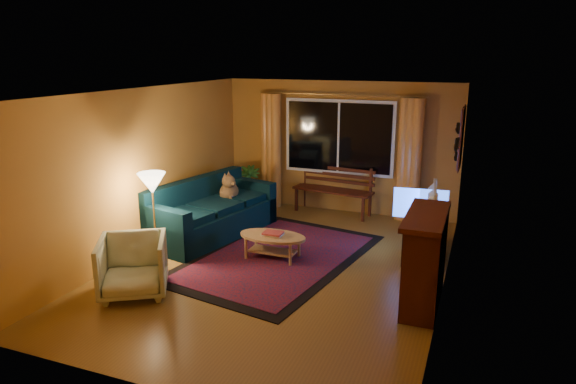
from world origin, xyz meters
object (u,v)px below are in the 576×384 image
(bench, at_px, (333,202))
(sofa, at_px, (212,209))
(floor_lamp, at_px, (154,219))
(coffee_table, at_px, (273,247))
(armchair, at_px, (133,263))
(tv_console, at_px, (425,239))

(bench, xyz_separation_m, sofa, (-1.54, -1.92, 0.24))
(bench, relative_size, floor_lamp, 1.15)
(sofa, xyz_separation_m, coffee_table, (1.34, -0.57, -0.28))
(sofa, height_order, coffee_table, sofa)
(bench, height_order, floor_lamp, floor_lamp)
(bench, xyz_separation_m, armchair, (-1.40, -4.20, 0.19))
(armchair, relative_size, floor_lamp, 0.62)
(bench, bearing_deg, coffee_table, -86.65)
(sofa, distance_m, tv_console, 3.47)
(tv_console, bearing_deg, bench, 145.67)
(sofa, bearing_deg, floor_lamp, -86.50)
(floor_lamp, bearing_deg, sofa, 80.64)
(bench, bearing_deg, floor_lamp, -110.59)
(floor_lamp, height_order, coffee_table, floor_lamp)
(bench, distance_m, floor_lamp, 3.69)
(bench, distance_m, sofa, 2.47)
(armchair, bearing_deg, tv_console, 7.90)
(floor_lamp, distance_m, tv_console, 4.05)
(armchair, xyz_separation_m, floor_lamp, (-0.35, 0.98, 0.25))
(tv_console, bearing_deg, armchair, -136.67)
(sofa, height_order, tv_console, sofa)
(tv_console, bearing_deg, floor_lamp, -150.81)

